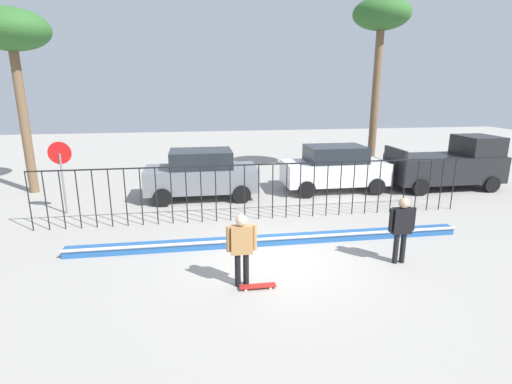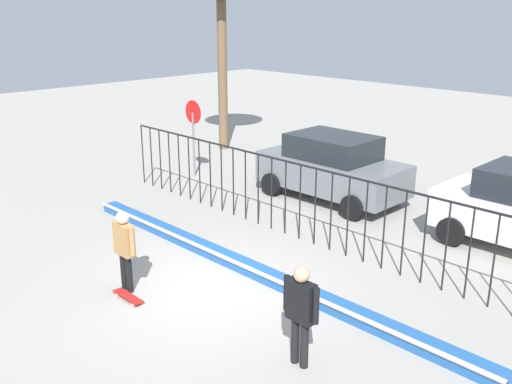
% 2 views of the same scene
% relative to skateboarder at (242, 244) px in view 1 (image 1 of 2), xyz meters
% --- Properties ---
extents(ground_plane, '(60.00, 60.00, 0.00)m').
position_rel_skateboarder_xyz_m(ground_plane, '(1.11, 1.15, -0.99)').
color(ground_plane, '#9E9991').
extents(bowl_coping_ledge, '(11.00, 0.40, 0.27)m').
position_rel_skateboarder_xyz_m(bowl_coping_ledge, '(1.11, 2.24, -0.87)').
color(bowl_coping_ledge, '#235699').
rests_on(bowl_coping_ledge, ground).
extents(perimeter_fence, '(14.04, 0.04, 1.87)m').
position_rel_skateboarder_xyz_m(perimeter_fence, '(1.11, 4.41, 0.15)').
color(perimeter_fence, black).
rests_on(perimeter_fence, ground).
extents(skateboarder, '(0.67, 0.25, 1.66)m').
position_rel_skateboarder_xyz_m(skateboarder, '(0.00, 0.00, 0.00)').
color(skateboarder, black).
rests_on(skateboarder, ground).
extents(skateboard, '(0.80, 0.20, 0.07)m').
position_rel_skateboarder_xyz_m(skateboard, '(0.32, -0.20, -0.93)').
color(skateboard, '#A51E19').
rests_on(skateboard, ground).
extents(camera_operator, '(0.68, 0.26, 1.69)m').
position_rel_skateboarder_xyz_m(camera_operator, '(4.02, 0.55, 0.02)').
color(camera_operator, black).
rests_on(camera_operator, ground).
extents(parked_car_gray, '(4.30, 2.12, 1.90)m').
position_rel_skateboarder_xyz_m(parked_car_gray, '(-0.68, 7.32, -0.02)').
color(parked_car_gray, slate).
rests_on(parked_car_gray, ground).
extents(parked_car_white, '(4.30, 2.12, 1.90)m').
position_rel_skateboarder_xyz_m(parked_car_white, '(4.87, 7.59, -0.02)').
color(parked_car_white, silver).
rests_on(parked_car_white, ground).
extents(pickup_truck, '(4.70, 2.12, 2.24)m').
position_rel_skateboarder_xyz_m(pickup_truck, '(9.86, 7.22, 0.04)').
color(pickup_truck, black).
rests_on(pickup_truck, ground).
extents(stop_sign, '(0.76, 0.07, 2.50)m').
position_rel_skateboarder_xyz_m(stop_sign, '(-5.39, 6.06, 0.62)').
color(stop_sign, slate).
rests_on(stop_sign, ground).
extents(palm_tree_tall, '(2.58, 2.58, 8.13)m').
position_rel_skateboarder_xyz_m(palm_tree_tall, '(7.64, 10.11, 6.08)').
color(palm_tree_tall, brown).
rests_on(palm_tree_tall, ground).
extents(palm_tree_short, '(2.87, 2.87, 7.14)m').
position_rel_skateboarder_xyz_m(palm_tree_short, '(-7.59, 9.31, 5.17)').
color(palm_tree_short, brown).
rests_on(palm_tree_short, ground).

